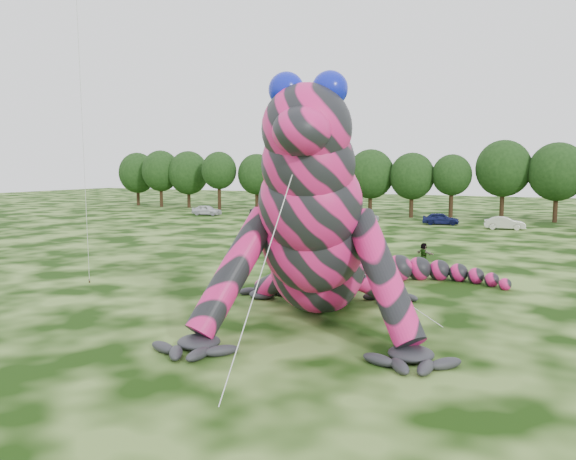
# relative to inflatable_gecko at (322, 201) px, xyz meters

# --- Properties ---
(ground) EXTENTS (240.00, 240.00, 0.00)m
(ground) POSITION_rel_inflatable_gecko_xyz_m (-3.95, -5.18, -5.39)
(ground) COLOR #16330A
(ground) RESTS_ON ground
(inflatable_gecko) EXTENTS (23.45, 25.77, 10.78)m
(inflatable_gecko) POSITION_rel_inflatable_gecko_xyz_m (0.00, 0.00, 0.00)
(inflatable_gecko) COLOR #DD1D6F
(inflatable_gecko) RESTS_ON ground
(flying_kite) EXTENTS (3.58, 3.33, 17.59)m
(flying_kite) POSITION_rel_inflatable_gecko_xyz_m (-12.63, -2.94, 10.13)
(flying_kite) COLOR red
(flying_kite) RESTS_ON ground
(tree_0) EXTENTS (6.91, 6.22, 9.51)m
(tree_0) POSITION_rel_inflatable_gecko_xyz_m (-58.51, 54.05, -0.63)
(tree_0) COLOR black
(tree_0) RESTS_ON ground
(tree_1) EXTENTS (6.74, 6.07, 9.81)m
(tree_1) POSITION_rel_inflatable_gecko_xyz_m (-52.31, 52.87, -0.48)
(tree_1) COLOR black
(tree_1) RESTS_ON ground
(tree_2) EXTENTS (7.04, 6.34, 9.64)m
(tree_2) POSITION_rel_inflatable_gecko_xyz_m (-46.97, 53.58, -0.57)
(tree_2) COLOR black
(tree_2) RESTS_ON ground
(tree_3) EXTENTS (5.81, 5.23, 9.44)m
(tree_3) POSITION_rel_inflatable_gecko_xyz_m (-39.67, 51.88, -0.67)
(tree_3) COLOR black
(tree_3) RESTS_ON ground
(tree_4) EXTENTS (6.22, 5.60, 9.06)m
(tree_4) POSITION_rel_inflatable_gecko_xyz_m (-33.59, 53.53, -0.86)
(tree_4) COLOR black
(tree_4) RESTS_ON ground
(tree_5) EXTENTS (7.16, 6.44, 9.80)m
(tree_5) POSITION_rel_inflatable_gecko_xyz_m (-27.08, 53.25, -0.49)
(tree_5) COLOR black
(tree_5) RESTS_ON ground
(tree_6) EXTENTS (6.52, 5.86, 9.49)m
(tree_6) POSITION_rel_inflatable_gecko_xyz_m (-21.51, 51.50, -0.64)
(tree_6) COLOR black
(tree_6) RESTS_ON ground
(tree_7) EXTENTS (6.68, 6.01, 9.48)m
(tree_7) POSITION_rel_inflatable_gecko_xyz_m (-14.04, 51.62, -0.65)
(tree_7) COLOR black
(tree_7) RESTS_ON ground
(tree_8) EXTENTS (6.14, 5.53, 8.94)m
(tree_8) POSITION_rel_inflatable_gecko_xyz_m (-8.17, 51.80, -0.92)
(tree_8) COLOR black
(tree_8) RESTS_ON ground
(tree_9) EXTENTS (5.27, 4.74, 8.68)m
(tree_9) POSITION_rel_inflatable_gecko_xyz_m (-2.89, 52.16, -1.05)
(tree_9) COLOR black
(tree_9) RESTS_ON ground
(tree_10) EXTENTS (7.09, 6.38, 10.50)m
(tree_10) POSITION_rel_inflatable_gecko_xyz_m (3.44, 53.39, -0.14)
(tree_10) COLOR black
(tree_10) RESTS_ON ground
(tree_11) EXTENTS (7.01, 6.31, 10.07)m
(tree_11) POSITION_rel_inflatable_gecko_xyz_m (9.83, 53.01, -0.35)
(tree_11) COLOR black
(tree_11) RESTS_ON ground
(car_0) EXTENTS (4.50, 2.06, 1.50)m
(car_0) POSITION_rel_inflatable_gecko_xyz_m (-35.68, 42.38, -4.64)
(car_0) COLOR silver
(car_0) RESTS_ON ground
(car_1) EXTENTS (4.47, 1.62, 1.46)m
(car_1) POSITION_rel_inflatable_gecko_xyz_m (-26.73, 43.81, -4.66)
(car_1) COLOR black
(car_1) RESTS_ON ground
(car_2) EXTENTS (5.02, 2.57, 1.36)m
(car_2) POSITION_rel_inflatable_gecko_xyz_m (-17.63, 42.76, -4.71)
(car_2) COLOR maroon
(car_2) RESTS_ON ground
(car_3) EXTENTS (4.95, 2.10, 1.42)m
(car_3) POSITION_rel_inflatable_gecko_xyz_m (-12.86, 43.87, -4.68)
(car_3) COLOR silver
(car_3) RESTS_ON ground
(car_4) EXTENTS (4.61, 2.55, 1.49)m
(car_4) POSITION_rel_inflatable_gecko_xyz_m (-2.59, 43.74, -4.65)
(car_4) COLOR #121749
(car_4) RESTS_ON ground
(car_5) EXTENTS (4.54, 2.18, 1.44)m
(car_5) POSITION_rel_inflatable_gecko_xyz_m (4.87, 41.71, -4.67)
(car_5) COLOR beige
(car_5) RESTS_ON ground
(spectator_0) EXTENTS (0.68, 0.56, 1.60)m
(spectator_0) POSITION_rel_inflatable_gecko_xyz_m (-12.64, 17.42, -4.59)
(spectator_0) COLOR gray
(spectator_0) RESTS_ON ground
(spectator_5) EXTENTS (1.57, 1.18, 1.65)m
(spectator_5) POSITION_rel_inflatable_gecko_xyz_m (1.84, 14.56, -4.56)
(spectator_5) COLOR gray
(spectator_5) RESTS_ON ground
(spectator_1) EXTENTS (0.85, 0.95, 1.63)m
(spectator_1) POSITION_rel_inflatable_gecko_xyz_m (-6.15, 16.73, -4.57)
(spectator_1) COLOR gray
(spectator_1) RESTS_ON ground
(spectator_4) EXTENTS (0.55, 0.83, 1.68)m
(spectator_4) POSITION_rel_inflatable_gecko_xyz_m (-18.88, 27.41, -4.55)
(spectator_4) COLOR gray
(spectator_4) RESTS_ON ground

